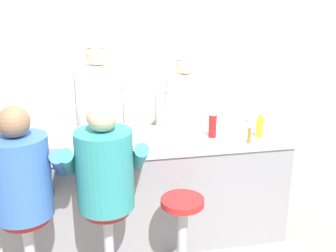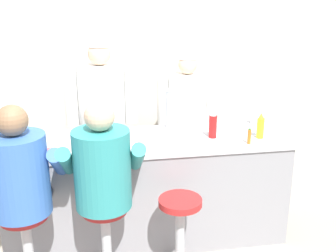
% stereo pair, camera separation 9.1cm
% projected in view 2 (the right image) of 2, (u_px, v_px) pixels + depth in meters
% --- Properties ---
extents(wall_back, '(10.00, 0.06, 2.70)m').
position_uv_depth(wall_back, '(132.00, 66.00, 4.74)').
color(wall_back, beige).
rests_on(wall_back, ground_plane).
extents(diner_counter, '(2.47, 0.75, 0.96)m').
position_uv_depth(diner_counter, '(148.00, 188.00, 3.57)').
color(diner_counter, gray).
rests_on(diner_counter, ground_plane).
extents(ketchup_bottle_red, '(0.07, 0.07, 0.26)m').
position_uv_depth(ketchup_bottle_red, '(213.00, 124.00, 3.42)').
color(ketchup_bottle_red, red).
rests_on(ketchup_bottle_red, diner_counter).
extents(mustard_bottle_yellow, '(0.06, 0.06, 0.23)m').
position_uv_depth(mustard_bottle_yellow, '(260.00, 126.00, 3.42)').
color(mustard_bottle_yellow, yellow).
rests_on(mustard_bottle_yellow, diner_counter).
extents(hot_sauce_bottle_orange, '(0.03, 0.03, 0.13)m').
position_uv_depth(hot_sauce_bottle_orange, '(249.00, 136.00, 3.29)').
color(hot_sauce_bottle_orange, orange).
rests_on(hot_sauce_bottle_orange, diner_counter).
extents(water_pitcher_clear, '(0.13, 0.11, 0.21)m').
position_uv_depth(water_pitcher_clear, '(257.00, 113.00, 3.82)').
color(water_pitcher_clear, silver).
rests_on(water_pitcher_clear, diner_counter).
extents(breakfast_plate, '(0.27, 0.27, 0.05)m').
position_uv_depth(breakfast_plate, '(124.00, 146.00, 3.21)').
color(breakfast_plate, white).
rests_on(breakfast_plate, diner_counter).
extents(cereal_bowl, '(0.14, 0.14, 0.05)m').
position_uv_depth(cereal_bowl, '(51.00, 153.00, 3.04)').
color(cereal_bowl, '#B24C47').
rests_on(cereal_bowl, diner_counter).
extents(coffee_mug_tan, '(0.13, 0.09, 0.09)m').
position_uv_depth(coffee_mug_tan, '(80.00, 143.00, 3.19)').
color(coffee_mug_tan, beige).
rests_on(coffee_mug_tan, diner_counter).
extents(cup_stack_steel, '(0.11, 0.11, 0.37)m').
position_uv_depth(cup_stack_steel, '(171.00, 109.00, 3.66)').
color(cup_stack_steel, '#B7BABF').
rests_on(cup_stack_steel, diner_counter).
extents(diner_seated_blue, '(0.61, 0.60, 1.47)m').
position_uv_depth(diner_seated_blue, '(21.00, 179.00, 2.72)').
color(diner_seated_blue, '#B2B5BA').
rests_on(diner_seated_blue, ground_plane).
extents(diner_seated_teal, '(0.61, 0.61, 1.47)m').
position_uv_depth(diner_seated_teal, '(103.00, 173.00, 2.81)').
color(diner_seated_teal, '#B2B5BA').
rests_on(diner_seated_teal, ground_plane).
extents(empty_stool_round, '(0.33, 0.33, 0.69)m').
position_uv_depth(empty_stool_round, '(180.00, 226.00, 3.01)').
color(empty_stool_round, '#B2B5BA').
rests_on(empty_stool_round, ground_plane).
extents(cook_in_whites_near, '(0.73, 0.46, 1.86)m').
position_uv_depth(cook_in_whites_near, '(102.00, 113.00, 3.99)').
color(cook_in_whites_near, '#232328').
rests_on(cook_in_whites_near, ground_plane).
extents(cook_in_whites_far, '(0.65, 0.42, 1.68)m').
position_uv_depth(cook_in_whites_far, '(187.00, 113.00, 4.32)').
color(cook_in_whites_far, '#232328').
rests_on(cook_in_whites_far, ground_plane).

